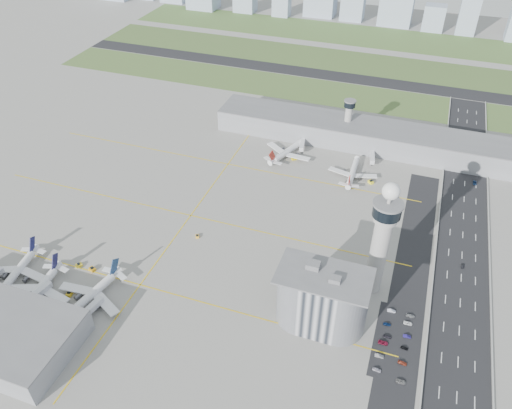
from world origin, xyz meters
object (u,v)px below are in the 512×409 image
(car_lot_5, at_px, (391,311))
(car_hw_2, at_px, (475,183))
(jet_bridge_near_1, at_px, (29,303))
(car_lot_8, at_px, (404,348))
(tug_1, at_px, (69,294))
(car_lot_9, at_px, (407,336))
(tug_0, at_px, (79,265))
(car_lot_7, at_px, (402,363))
(car_lot_11, at_px, (410,316))
(tug_2, at_px, (92,269))
(car_lot_6, at_px, (401,382))
(airplane_near_a, at_px, (14,270))
(car_lot_2, at_px, (383,343))
(control_tower, at_px, (382,235))
(jet_bridge_near_2, at_px, (81,320))
(airplane_near_b, at_px, (34,290))
(car_lot_0, at_px, (377,370))
(car_lot_10, at_px, (408,323))
(car_hw_4, at_px, (456,136))
(car_hw_1, at_px, (462,266))
(airplane_far_b, at_px, (353,169))
(tug_4, at_px, (294,158))
(car_lot_1, at_px, (379,356))
(car_lot_4, at_px, (387,324))
(car_lot_3, at_px, (387,336))
(tug_3, at_px, (197,236))
(tug_5, at_px, (371,182))
(jet_bridge_far_1, at_px, (372,154))
(admin_building, at_px, (322,299))
(secondary_tower, at_px, (348,117))
(airplane_far_a, at_px, (289,147))
(airplane_near_c, at_px, (87,294))

(car_lot_5, bearing_deg, car_hw_2, -22.37)
(jet_bridge_near_1, bearing_deg, car_lot_8, -68.27)
(tug_1, height_order, car_lot_9, tug_1)
(tug_0, xyz_separation_m, car_lot_5, (161.14, 23.99, -0.31))
(car_lot_7, bearing_deg, car_lot_11, 2.87)
(tug_2, distance_m, car_lot_6, 161.96)
(airplane_near_a, xyz_separation_m, car_lot_2, (185.09, 22.13, -5.19))
(control_tower, distance_m, car_lot_8, 51.52)
(tug_2, xyz_separation_m, car_lot_9, (161.35, 11.35, -0.42))
(jet_bridge_near_2, relative_size, car_lot_9, 3.88)
(airplane_near_b, relative_size, car_hw_2, 9.16)
(tug_0, height_order, car_lot_0, tug_0)
(car_lot_0, bearing_deg, car_lot_10, -12.21)
(car_hw_4, bearing_deg, car_hw_1, -88.27)
(tug_0, distance_m, car_lot_10, 170.50)
(airplane_far_b, relative_size, jet_bridge_near_2, 2.76)
(tug_4, relative_size, car_lot_2, 0.80)
(car_lot_1, distance_m, car_lot_4, 19.01)
(jet_bridge_near_1, distance_m, car_lot_4, 172.29)
(car_lot_5, bearing_deg, car_hw_4, -13.15)
(airplane_far_b, height_order, car_hw_2, airplane_far_b)
(car_lot_3, distance_m, car_lot_10, 13.68)
(control_tower, bearing_deg, tug_2, -165.25)
(car_lot_4, height_order, car_lot_10, car_lot_4)
(tug_3, bearing_deg, tug_5, 15.63)
(jet_bridge_far_1, xyz_separation_m, tug_3, (-79.93, -118.61, -2.05))
(tug_1, relative_size, car_lot_5, 0.93)
(control_tower, distance_m, car_hw_2, 128.92)
(admin_building, relative_size, car_lot_3, 10.99)
(car_lot_0, height_order, car_lot_7, car_lot_0)
(jet_bridge_far_1, bearing_deg, airplane_near_a, -50.80)
(car_lot_2, bearing_deg, tug_5, 9.61)
(car_hw_1, distance_m, car_hw_2, 83.74)
(secondary_tower, height_order, jet_bridge_far_1, secondary_tower)
(car_lot_9, bearing_deg, tug_4, 28.73)
(airplane_far_a, relative_size, jet_bridge_far_1, 3.06)
(tug_3, xyz_separation_m, tug_5, (84.69, 86.74, 0.25))
(airplane_near_c, xyz_separation_m, tug_4, (59.00, 159.72, -5.16))
(car_lot_9, bearing_deg, secondary_tower, 13.94)
(jet_bridge_far_1, xyz_separation_m, tug_5, (4.75, -31.87, -1.81))
(car_lot_3, distance_m, car_lot_7, 14.58)
(secondary_tower, height_order, car_lot_10, secondary_tower)
(airplane_near_b, relative_size, car_lot_11, 10.30)
(admin_building, xyz_separation_m, car_lot_7, (39.96, -10.97, -14.72))
(car_lot_5, bearing_deg, car_lot_1, 170.40)
(airplane_far_a, bearing_deg, car_lot_6, -128.57)
(airplane_near_a, xyz_separation_m, tug_3, (74.68, 60.54, -5.02))
(secondary_tower, relative_size, tug_4, 8.93)
(admin_building, height_order, tug_4, admin_building)
(car_lot_1, bearing_deg, airplane_far_a, 27.76)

